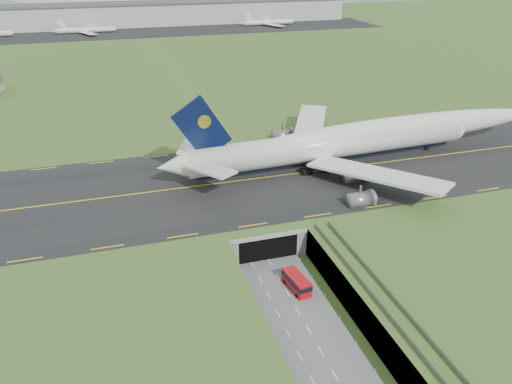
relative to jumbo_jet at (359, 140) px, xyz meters
name	(u,v)px	position (x,y,z in m)	size (l,w,h in m)	color
ground	(282,284)	(-33.19, -36.05, -11.90)	(900.00, 900.00, 0.00)	#415823
airfield_deck	(282,270)	(-33.19, -36.05, -8.90)	(800.00, 800.00, 6.00)	gray
trench_road	(296,309)	(-33.19, -43.55, -11.80)	(12.00, 75.00, 0.20)	slate
taxiway	(236,181)	(-33.19, -3.05, -5.81)	(800.00, 44.00, 0.18)	black
tunnel_portal	(256,225)	(-33.19, -19.33, -8.57)	(17.00, 22.30, 6.00)	gray
guideway	(392,316)	(-22.19, -55.16, -6.58)	(3.00, 53.00, 7.05)	#A8A8A3
jumbo_jet	(359,140)	(0.00, 0.00, 0.00)	(106.01, 65.98, 21.85)	silver
shuttle_tram	(297,282)	(-31.23, -38.38, -10.35)	(3.58, 7.18, 2.82)	#B60C12
cargo_terminal	(137,14)	(-33.32, 263.37, 2.05)	(320.00, 67.00, 15.60)	#B2B2B2
distant_hills	(195,15)	(31.19, 393.95, -15.90)	(700.00, 91.00, 60.00)	slate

